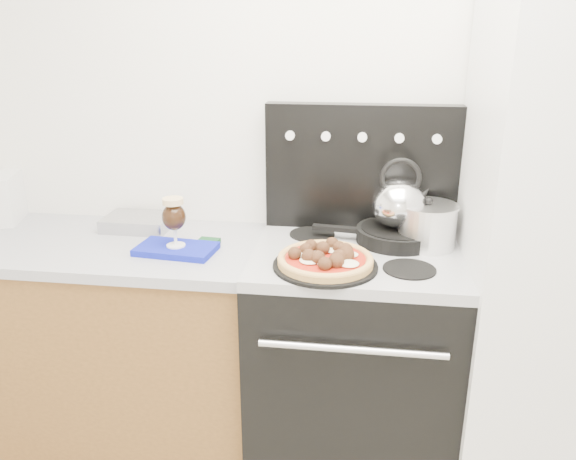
% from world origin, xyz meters
% --- Properties ---
extents(room_shell, '(3.52, 3.01, 2.52)m').
position_xyz_m(room_shell, '(0.00, 0.29, 1.25)').
color(room_shell, '#BBAF9A').
rests_on(room_shell, ground).
extents(base_cabinet, '(1.45, 0.60, 0.86)m').
position_xyz_m(base_cabinet, '(-1.02, 1.20, 0.43)').
color(base_cabinet, brown).
rests_on(base_cabinet, ground).
extents(countertop, '(1.48, 0.63, 0.04)m').
position_xyz_m(countertop, '(-1.02, 1.20, 0.88)').
color(countertop, '#A6A6B1').
rests_on(countertop, base_cabinet).
extents(stove_body, '(0.76, 0.65, 0.88)m').
position_xyz_m(stove_body, '(0.08, 1.18, 0.44)').
color(stove_body, black).
rests_on(stove_body, ground).
extents(cooktop, '(0.76, 0.65, 0.04)m').
position_xyz_m(cooktop, '(0.08, 1.18, 0.90)').
color(cooktop, '#ADADB2').
rests_on(cooktop, stove_body).
extents(backguard, '(0.76, 0.08, 0.50)m').
position_xyz_m(backguard, '(0.08, 1.45, 1.17)').
color(backguard, black).
rests_on(backguard, cooktop).
extents(fridge, '(0.64, 0.68, 1.90)m').
position_xyz_m(fridge, '(0.78, 1.15, 0.95)').
color(fridge, silver).
rests_on(fridge, ground).
extents(foil_sheet, '(0.27, 0.20, 0.05)m').
position_xyz_m(foil_sheet, '(-0.84, 1.36, 0.93)').
color(foil_sheet, silver).
rests_on(foil_sheet, countertop).
extents(oven_mitt, '(0.31, 0.20, 0.02)m').
position_xyz_m(oven_mitt, '(-0.59, 1.12, 0.91)').
color(oven_mitt, '#121BAE').
rests_on(oven_mitt, countertop).
extents(beer_glass, '(0.11, 0.11, 0.19)m').
position_xyz_m(beer_glass, '(-0.59, 1.12, 1.02)').
color(beer_glass, black).
rests_on(beer_glass, oven_mitt).
extents(pizza_pan, '(0.39, 0.39, 0.01)m').
position_xyz_m(pizza_pan, '(-0.03, 1.01, 0.93)').
color(pizza_pan, black).
rests_on(pizza_pan, cooktop).
extents(pizza, '(0.33, 0.33, 0.05)m').
position_xyz_m(pizza, '(-0.03, 1.01, 0.95)').
color(pizza, '#DF964F').
rests_on(pizza, pizza_pan).
extents(skillet, '(0.34, 0.34, 0.06)m').
position_xyz_m(skillet, '(0.23, 1.29, 0.95)').
color(skillet, black).
rests_on(skillet, cooktop).
extents(tea_kettle, '(0.23, 0.23, 0.23)m').
position_xyz_m(tea_kettle, '(0.23, 1.29, 1.09)').
color(tea_kettle, silver).
rests_on(tea_kettle, skillet).
extents(stock_pot, '(0.25, 0.25, 0.15)m').
position_xyz_m(stock_pot, '(0.33, 1.26, 1.00)').
color(stock_pot, white).
rests_on(stock_pot, cooktop).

